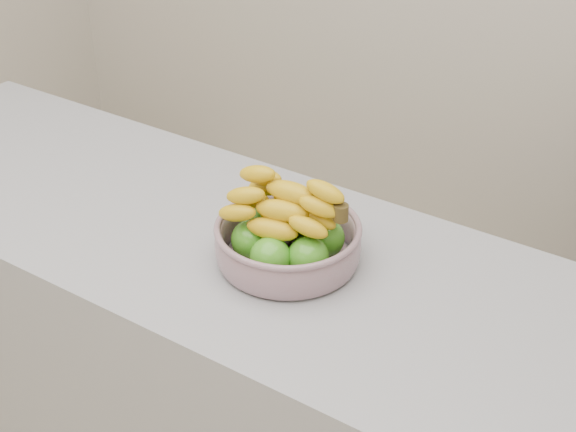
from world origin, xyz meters
name	(u,v)px	position (x,y,z in m)	size (l,w,h in m)	color
counter	(231,399)	(0.00, 0.46, 0.45)	(2.00, 0.60, 0.90)	#A2A3AA
fruit_bowl	(288,237)	(0.16, 0.46, 0.95)	(0.28, 0.28, 0.17)	#96A1B5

